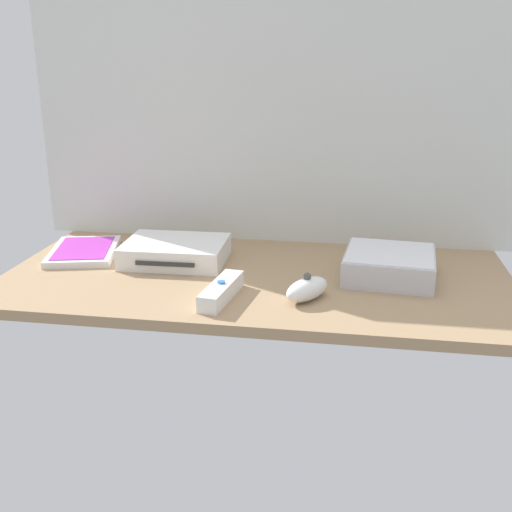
{
  "coord_description": "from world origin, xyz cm",
  "views": [
    {
      "loc": [
        17.99,
        -110.58,
        41.28
      ],
      "look_at": [
        0.0,
        0.0,
        4.0
      ],
      "focal_mm": 42.21,
      "sensor_mm": 36.0,
      "label": 1
    }
  ],
  "objects_px": {
    "remote_wand": "(221,291)",
    "game_case": "(84,251)",
    "game_console": "(176,251)",
    "mini_computer": "(389,265)",
    "remote_nunchuk": "(307,289)"
  },
  "relations": [
    {
      "from": "game_console",
      "to": "game_case",
      "type": "xyz_separation_m",
      "value": [
        -0.21,
        0.01,
        -0.01
      ]
    },
    {
      "from": "mini_computer",
      "to": "remote_nunchuk",
      "type": "xyz_separation_m",
      "value": [
        -0.15,
        -0.14,
        -0.01
      ]
    },
    {
      "from": "remote_nunchuk",
      "to": "game_case",
      "type": "bearing_deg",
      "value": -164.36
    },
    {
      "from": "mini_computer",
      "to": "game_console",
      "type": "bearing_deg",
      "value": 176.21
    },
    {
      "from": "game_console",
      "to": "mini_computer",
      "type": "xyz_separation_m",
      "value": [
        0.44,
        -0.03,
        0.0
      ]
    },
    {
      "from": "remote_wand",
      "to": "remote_nunchuk",
      "type": "relative_size",
      "value": 1.42
    },
    {
      "from": "game_case",
      "to": "remote_nunchuk",
      "type": "bearing_deg",
      "value": -33.53
    },
    {
      "from": "mini_computer",
      "to": "remote_wand",
      "type": "xyz_separation_m",
      "value": [
        -0.3,
        -0.16,
        -0.01
      ]
    },
    {
      "from": "remote_wand",
      "to": "remote_nunchuk",
      "type": "bearing_deg",
      "value": 15.58
    },
    {
      "from": "game_console",
      "to": "game_case",
      "type": "bearing_deg",
      "value": 175.01
    },
    {
      "from": "mini_computer",
      "to": "remote_nunchuk",
      "type": "relative_size",
      "value": 1.73
    },
    {
      "from": "game_console",
      "to": "remote_wand",
      "type": "xyz_separation_m",
      "value": [
        0.14,
        -0.19,
        -0.01
      ]
    },
    {
      "from": "mini_computer",
      "to": "game_case",
      "type": "height_order",
      "value": "mini_computer"
    },
    {
      "from": "mini_computer",
      "to": "remote_nunchuk",
      "type": "height_order",
      "value": "mini_computer"
    },
    {
      "from": "remote_wand",
      "to": "game_case",
      "type": "bearing_deg",
      "value": 158.12
    }
  ]
}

